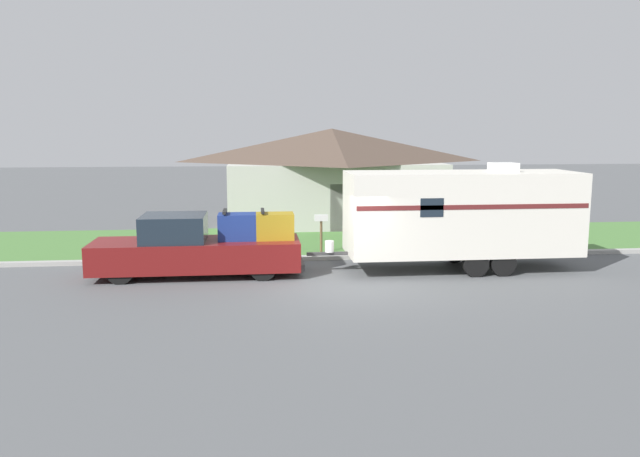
{
  "coord_description": "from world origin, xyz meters",
  "views": [
    {
      "loc": [
        -2.61,
        -17.17,
        4.43
      ],
      "look_at": [
        -0.61,
        1.8,
        1.4
      ],
      "focal_mm": 35.0,
      "sensor_mm": 36.0,
      "label": 1
    }
  ],
  "objects": [
    {
      "name": "ground_plane",
      "position": [
        0.0,
        0.0,
        0.0
      ],
      "size": [
        120.0,
        120.0,
        0.0
      ],
      "primitive_type": "plane",
      "color": "#515456"
    },
    {
      "name": "curb_strip",
      "position": [
        0.0,
        3.75,
        0.07
      ],
      "size": [
        80.0,
        0.3,
        0.14
      ],
      "color": "#999993",
      "rests_on": "ground_plane"
    },
    {
      "name": "mailbox",
      "position": [
        -0.25,
        4.83,
        1.08
      ],
      "size": [
        0.48,
        0.2,
        1.41
      ],
      "color": "brown",
      "rests_on": "ground_plane"
    },
    {
      "name": "house_across_street",
      "position": [
        1.14,
        12.99,
        2.32
      ],
      "size": [
        10.62,
        7.67,
        4.48
      ],
      "color": "#B2B2A8",
      "rests_on": "ground_plane"
    },
    {
      "name": "lawn_strip",
      "position": [
        0.0,
        7.4,
        0.01
      ],
      "size": [
        80.0,
        7.0,
        0.03
      ],
      "color": "#477538",
      "rests_on": "ground_plane"
    },
    {
      "name": "pickup_truck",
      "position": [
        -4.33,
        1.8,
        0.87
      ],
      "size": [
        6.37,
        1.99,
        2.02
      ],
      "color": "black",
      "rests_on": "ground_plane"
    },
    {
      "name": "travel_trailer",
      "position": [
        3.9,
        1.8,
        1.82
      ],
      "size": [
        8.55,
        2.37,
        3.4
      ],
      "color": "black",
      "rests_on": "ground_plane"
    }
  ]
}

